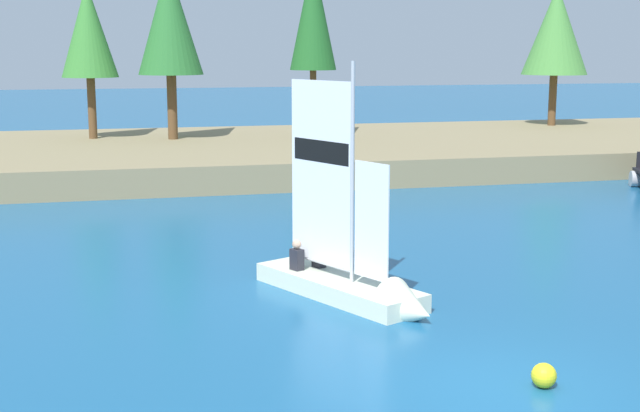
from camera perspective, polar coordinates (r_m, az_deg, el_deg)
ground_plane at (r=14.02m, az=11.49°, el=-11.60°), size 200.00×200.00×0.00m
shore_bank at (r=38.68m, az=-5.00°, el=3.43°), size 80.00×15.31×1.05m
shoreline_tree_midleft at (r=41.02m, az=-14.91°, el=10.99°), size 2.52×2.52×6.95m
shoreline_tree_centre at (r=40.00m, az=-9.81°, el=11.88°), size 2.89×2.89×7.76m
shoreline_tree_midright at (r=39.53m, az=-0.46°, el=12.44°), size 2.08×2.08×8.09m
shoreline_tree_right at (r=48.00m, az=15.17°, el=11.01°), size 3.42×3.42×7.27m
sailboat at (r=17.95m, az=2.63°, el=-5.04°), size 3.13×4.81×5.27m
channel_buoy at (r=14.14m, az=14.43°, el=-10.69°), size 0.39×0.39×0.39m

